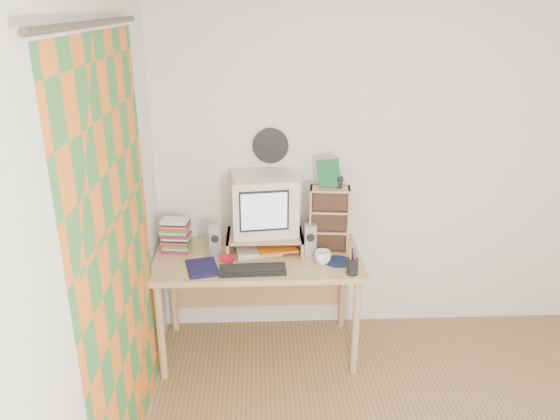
{
  "coord_description": "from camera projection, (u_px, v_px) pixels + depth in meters",
  "views": [
    {
      "loc": [
        -1.02,
        -1.97,
        2.36
      ],
      "look_at": [
        -0.88,
        1.33,
        1.1
      ],
      "focal_mm": 35.0,
      "sensor_mm": 36.0,
      "label": 1
    }
  ],
  "objects": [
    {
      "name": "diary",
      "position": [
        188.0,
        268.0,
        3.49
      ],
      "size": [
        0.27,
        0.22,
        0.05
      ],
      "primitive_type": "imported",
      "rotation": [
        0.0,
        0.0,
        0.24
      ],
      "color": "#13113E",
      "rests_on": "desk"
    },
    {
      "name": "game_box",
      "position": [
        329.0,
        174.0,
        3.63
      ],
      "size": [
        0.15,
        0.06,
        0.19
      ],
      "primitive_type": "cube",
      "rotation": [
        0.0,
        0.0,
        -0.2
      ],
      "color": "#195933",
      "rests_on": "cd_rack"
    },
    {
      "name": "mug",
      "position": [
        323.0,
        257.0,
        3.59
      ],
      "size": [
        0.13,
        0.13,
        0.09
      ],
      "primitive_type": "imported",
      "rotation": [
        0.0,
        0.0,
        -0.22
      ],
      "color": "white",
      "rests_on": "desk"
    },
    {
      "name": "monitor_riser",
      "position": [
        265.0,
        237.0,
        3.77
      ],
      "size": [
        0.52,
        0.3,
        0.12
      ],
      "color": "tan",
      "rests_on": "desk"
    },
    {
      "name": "mousepad",
      "position": [
        338.0,
        261.0,
        3.62
      ],
      "size": [
        0.24,
        0.24,
        0.0
      ],
      "primitive_type": "cylinder",
      "rotation": [
        0.0,
        0.0,
        0.34
      ],
      "color": "#101C38",
      "rests_on": "desk"
    },
    {
      "name": "wall_disc",
      "position": [
        271.0,
        146.0,
        3.79
      ],
      "size": [
        0.25,
        0.02,
        0.25
      ],
      "primitive_type": "cylinder",
      "rotation": [
        1.57,
        0.0,
        0.0
      ],
      "color": "black",
      "rests_on": "back_wall"
    },
    {
      "name": "cd_rack",
      "position": [
        329.0,
        219.0,
        3.73
      ],
      "size": [
        0.28,
        0.17,
        0.45
      ],
      "primitive_type": "cube",
      "rotation": [
        0.0,
        0.0,
        -0.12
      ],
      "color": "tan",
      "rests_on": "desk"
    },
    {
      "name": "pen_cup",
      "position": [
        352.0,
        263.0,
        3.43
      ],
      "size": [
        0.09,
        0.09,
        0.15
      ],
      "primitive_type": null,
      "rotation": [
        0.0,
        0.0,
        -0.23
      ],
      "color": "black",
      "rests_on": "desk"
    },
    {
      "name": "curtain",
      "position": [
        120.0,
        265.0,
        2.69
      ],
      "size": [
        0.0,
        2.2,
        2.2
      ],
      "primitive_type": "plane",
      "rotation": [
        1.57,
        0.0,
        1.57
      ],
      "color": "orange",
      "rests_on": "left_wall"
    },
    {
      "name": "crt_monitor",
      "position": [
        264.0,
        204.0,
        3.73
      ],
      "size": [
        0.47,
        0.47,
        0.4
      ],
      "primitive_type": "cube",
      "rotation": [
        0.0,
        0.0,
        0.12
      ],
      "color": "beige",
      "rests_on": "monitor_riser"
    },
    {
      "name": "speaker_right",
      "position": [
        310.0,
        239.0,
        3.7
      ],
      "size": [
        0.08,
        0.08,
        0.22
      ],
      "primitive_type": "cube",
      "rotation": [
        0.0,
        0.0,
        0.03
      ],
      "color": "#9D9DA1",
      "rests_on": "desk"
    },
    {
      "name": "left_wall",
      "position": [
        79.0,
        296.0,
        2.21
      ],
      "size": [
        0.0,
        3.5,
        3.5
      ],
      "primitive_type": "plane",
      "rotation": [
        1.57,
        0.0,
        1.57
      ],
      "color": "white",
      "rests_on": "floor"
    },
    {
      "name": "papers",
      "position": [
        265.0,
        248.0,
        3.77
      ],
      "size": [
        0.34,
        0.27,
        0.04
      ],
      "primitive_type": null,
      "rotation": [
        0.0,
        0.0,
        0.18
      ],
      "color": "silver",
      "rests_on": "desk"
    },
    {
      "name": "keyboard",
      "position": [
        252.0,
        270.0,
        3.48
      ],
      "size": [
        0.43,
        0.15,
        0.03
      ],
      "primitive_type": "cube",
      "rotation": [
        0.0,
        0.0,
        0.03
      ],
      "color": "black",
      "rests_on": "desk"
    },
    {
      "name": "speaker_left",
      "position": [
        215.0,
        240.0,
        3.69
      ],
      "size": [
        0.08,
        0.08,
        0.21
      ],
      "primitive_type": "cube",
      "rotation": [
        0.0,
        0.0,
        0.02
      ],
      "color": "#9D9DA1",
      "rests_on": "desk"
    },
    {
      "name": "desk",
      "position": [
        258.0,
        270.0,
        3.81
      ],
      "size": [
        1.4,
        0.7,
        0.75
      ],
      "color": "#D7B774",
      "rests_on": "floor"
    },
    {
      "name": "dvd_stack",
      "position": [
        176.0,
        234.0,
        3.74
      ],
      "size": [
        0.2,
        0.15,
        0.26
      ],
      "primitive_type": null,
      "rotation": [
        0.0,
        0.0,
        -0.12
      ],
      "color": "brown",
      "rests_on": "desk"
    },
    {
      "name": "red_box",
      "position": [
        227.0,
        258.0,
        3.62
      ],
      "size": [
        0.1,
        0.08,
        0.04
      ],
      "primitive_type": "cube",
      "rotation": [
        0.0,
        0.0,
        -0.25
      ],
      "color": "red",
      "rests_on": "desk"
    },
    {
      "name": "webcam",
      "position": [
        340.0,
        182.0,
        3.64
      ],
      "size": [
        0.06,
        0.06,
        0.09
      ],
      "primitive_type": null,
      "rotation": [
        0.0,
        0.0,
        -0.12
      ],
      "color": "black",
      "rests_on": "cd_rack"
    },
    {
      "name": "back_wall",
      "position": [
        400.0,
        168.0,
        3.91
      ],
      "size": [
        3.5,
        0.0,
        3.5
      ],
      "primitive_type": "plane",
      "rotation": [
        1.57,
        0.0,
        0.0
      ],
      "color": "white",
      "rests_on": "floor"
    }
  ]
}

